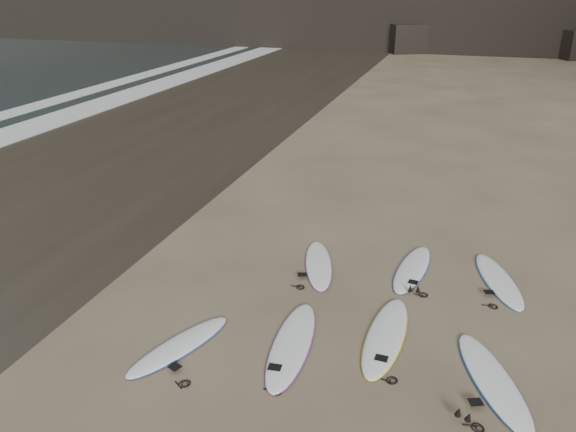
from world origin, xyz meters
name	(u,v)px	position (x,y,z in m)	size (l,w,h in m)	color
ground	(435,353)	(0.00, 0.00, 0.00)	(240.00, 240.00, 0.00)	#897559
wet_sand	(120,146)	(-13.00, 10.00, 0.00)	(12.00, 200.00, 0.01)	#383026
foam_near	(9,135)	(-18.50, 10.00, 0.03)	(2.20, 200.00, 0.05)	white
surfboard_0	(180,345)	(-4.45, -1.22, 0.04)	(0.56, 2.35, 0.08)	white
surfboard_1	(292,344)	(-2.52, -0.57, 0.05)	(0.67, 2.79, 0.10)	white
surfboard_2	(386,335)	(-0.92, 0.22, 0.05)	(0.66, 2.74, 0.10)	white
surfboard_3	(493,380)	(0.97, -0.51, 0.05)	(0.63, 2.63, 0.09)	white
surfboard_5	(319,264)	(-2.84, 2.59, 0.04)	(0.59, 2.46, 0.09)	white
surfboard_6	(412,268)	(-0.73, 3.03, 0.04)	(0.60, 2.50, 0.09)	white
surfboard_7	(499,280)	(1.15, 3.07, 0.05)	(0.61, 2.53, 0.09)	white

